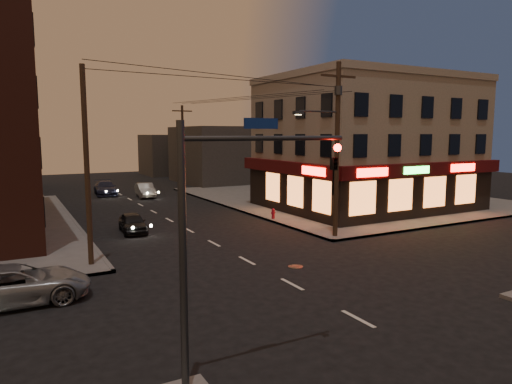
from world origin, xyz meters
TOP-DOWN VIEW (x-y plane):
  - ground at (0.00, 0.00)m, footprint 120.00×120.00m
  - sidewalk_ne at (18.00, 19.00)m, footprint 24.00×28.00m
  - pizza_building at (15.93, 13.43)m, footprint 15.85×12.85m
  - bg_building_ne_a at (14.00, 38.00)m, footprint 10.00×12.00m
  - bg_building_ne_b at (12.00, 52.00)m, footprint 8.00×8.00m
  - utility_pole_main at (6.68, 5.80)m, footprint 4.20×0.44m
  - utility_pole_far at (6.80, 32.00)m, footprint 0.26×0.26m
  - utility_pole_west at (-6.80, 6.50)m, footprint 0.24×0.24m
  - traffic_signal at (-5.57, -5.60)m, footprint 4.49×0.32m
  - suv_cross at (-9.94, 2.98)m, footprint 5.13×2.37m
  - sedan_near at (-3.28, 13.15)m, footprint 1.73×3.69m
  - sedan_mid at (1.70, 28.78)m, footprint 1.82×4.26m
  - sedan_far at (-1.43, 32.19)m, footprint 2.37×4.99m
  - fire_hydrant at (6.40, 12.25)m, footprint 0.33×0.33m

SIDE VIEW (x-z plane):
  - ground at x=0.00m, z-range 0.00..0.00m
  - sidewalk_ne at x=18.00m, z-range 0.00..0.15m
  - fire_hydrant at x=6.40m, z-range 0.18..0.92m
  - sedan_near at x=-3.28m, z-range 0.00..1.22m
  - sedan_mid at x=1.70m, z-range 0.00..1.37m
  - sedan_far at x=-1.43m, z-range 0.00..1.40m
  - suv_cross at x=-9.94m, z-range 0.00..1.43m
  - bg_building_ne_b at x=12.00m, z-range 0.00..6.00m
  - bg_building_ne_a at x=14.00m, z-range 0.00..7.00m
  - traffic_signal at x=-5.57m, z-range 0.92..7.39m
  - utility_pole_far at x=6.80m, z-range 0.15..9.15m
  - utility_pole_west at x=-6.80m, z-range 0.15..9.15m
  - pizza_building at x=15.93m, z-range 0.10..10.60m
  - utility_pole_main at x=6.68m, z-range 0.76..10.76m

